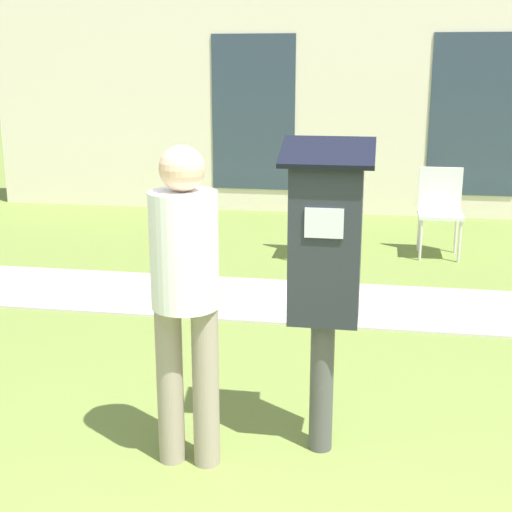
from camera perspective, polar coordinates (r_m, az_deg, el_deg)
name	(u,v)px	position (r m, az deg, el deg)	size (l,w,h in m)	color
sidewalk	(342,304)	(5.95, 6.92, -3.81)	(12.00, 1.10, 0.02)	beige
building_facade	(362,90)	(9.48, 8.50, 12.97)	(10.00, 0.26, 3.20)	beige
parking_meter	(325,259)	(3.45, 5.53, -0.24)	(0.44, 0.31, 1.59)	#4C4C4C
person_standing	(185,284)	(3.36, -5.70, -2.28)	(0.32, 0.32, 1.58)	gray
outdoor_chair_left	(314,205)	(7.33, 4.63, 4.08)	(0.44, 0.44, 0.90)	silver
outdoor_chair_middle	(440,204)	(7.58, 14.51, 4.01)	(0.44, 0.44, 0.90)	silver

